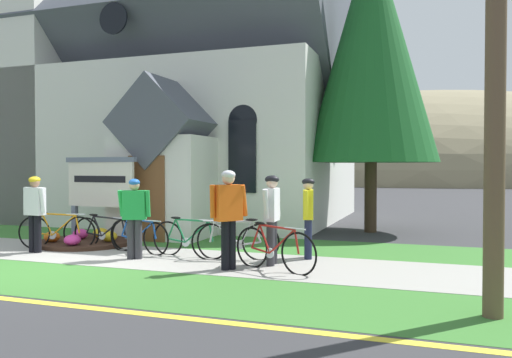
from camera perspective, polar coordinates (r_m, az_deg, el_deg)
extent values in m
plane|color=#333335|center=(13.13, -11.17, -6.66)|extent=(140.00, 140.00, 0.00)
cube|color=#99968E|center=(12.59, -24.61, -7.08)|extent=(32.00, 2.36, 0.01)
cube|color=#38722D|center=(14.36, -18.08, -6.00)|extent=(24.00, 2.34, 0.01)
cube|color=silver|center=(18.79, -8.18, 3.29)|extent=(11.19, 8.35, 4.93)
cube|color=#4C515B|center=(19.36, -8.23, 15.40)|extent=(11.69, 8.50, 8.50)
cube|color=silver|center=(19.24, -23.71, 11.72)|extent=(2.75, 2.75, 10.65)
cube|color=silver|center=(13.45, -10.32, -0.90)|extent=(2.40, 1.60, 2.60)
cube|color=#4C515B|center=(13.49, -10.35, 6.12)|extent=(2.40, 1.80, 2.40)
cube|color=brown|center=(12.76, -12.13, -2.16)|extent=(1.00, 0.06, 2.10)
cube|color=black|center=(13.33, -1.55, 2.54)|extent=(0.76, 0.06, 1.90)
cone|color=black|center=(13.39, -1.55, 6.61)|extent=(0.80, 0.06, 0.80)
cylinder|color=black|center=(15.74, -15.62, 16.87)|extent=(0.90, 0.06, 0.90)
cube|color=slate|center=(13.69, -19.55, -4.59)|extent=(0.12, 0.12, 0.85)
cube|color=slate|center=(12.64, -14.07, -5.05)|extent=(0.12, 0.12, 0.85)
cube|color=silver|center=(13.08, -16.95, -0.58)|extent=(1.95, 0.22, 1.09)
cube|color=slate|center=(13.08, -16.97, 2.08)|extent=(2.08, 0.27, 0.12)
cube|color=black|center=(13.04, -17.08, -0.01)|extent=(1.56, 0.12, 0.16)
cylinder|color=#382319|center=(12.76, -18.38, -6.71)|extent=(2.27, 2.27, 0.10)
ellipsoid|color=gold|center=(12.33, -16.04, -6.18)|extent=(0.36, 0.36, 0.24)
ellipsoid|color=gold|center=(13.05, -16.94, -5.77)|extent=(0.36, 0.36, 0.24)
ellipsoid|color=#CC338C|center=(12.99, -18.99, -5.81)|extent=(0.36, 0.36, 0.24)
ellipsoid|color=orange|center=(12.71, -21.80, -5.99)|extent=(0.36, 0.36, 0.24)
ellipsoid|color=#CC338C|center=(12.00, -19.80, -6.41)|extent=(0.36, 0.36, 0.24)
torus|color=black|center=(12.27, -18.33, -5.70)|extent=(0.70, 0.06, 0.70)
torus|color=black|center=(11.64, -14.39, -6.06)|extent=(0.70, 0.06, 0.70)
cylinder|color=black|center=(11.83, -15.78, -5.24)|extent=(0.56, 0.06, 0.42)
cylinder|color=black|center=(11.88, -16.23, -4.17)|extent=(0.77, 0.07, 0.08)
cylinder|color=black|center=(12.06, -17.24, -5.02)|extent=(0.26, 0.05, 0.45)
cylinder|color=black|center=(12.14, -17.58, -5.89)|extent=(0.42, 0.05, 0.09)
cylinder|color=black|center=(12.19, -18.00, -4.84)|extent=(0.22, 0.04, 0.40)
cylinder|color=black|center=(11.64, -14.56, -5.21)|extent=(0.12, 0.04, 0.35)
ellipsoid|color=black|center=(12.11, -17.67, -3.83)|extent=(0.24, 0.09, 0.05)
cylinder|color=silver|center=(11.65, -14.74, -4.27)|extent=(0.44, 0.05, 0.03)
cylinder|color=silver|center=(12.02, -16.81, -6.08)|extent=(0.18, 0.03, 0.18)
torus|color=black|center=(10.05, 0.54, -7.06)|extent=(0.72, 0.26, 0.74)
torus|color=black|center=(10.12, -5.14, -7.01)|extent=(0.72, 0.26, 0.74)
cylinder|color=#B7B7BC|center=(10.06, -3.22, -6.08)|extent=(0.53, 0.20, 0.47)
cylinder|color=#B7B7BC|center=(10.02, -2.60, -4.77)|extent=(0.71, 0.26, 0.05)
cylinder|color=#B7B7BC|center=(10.04, -1.12, -6.04)|extent=(0.25, 0.11, 0.48)
cylinder|color=#B7B7BC|center=(10.06, -0.60, -7.21)|extent=(0.39, 0.16, 0.09)
cylinder|color=#B7B7BC|center=(10.03, 0.03, -5.90)|extent=(0.21, 0.10, 0.42)
cylinder|color=#B7B7BC|center=(10.08, -4.92, -5.91)|extent=(0.12, 0.07, 0.40)
ellipsoid|color=black|center=(10.00, -0.49, -4.56)|extent=(0.25, 0.15, 0.05)
cylinder|color=silver|center=(10.05, -4.69, -4.69)|extent=(0.43, 0.16, 0.03)
cylinder|color=silver|center=(10.07, -1.74, -7.35)|extent=(0.18, 0.07, 0.18)
torus|color=black|center=(11.51, -14.73, -6.13)|extent=(0.70, 0.19, 0.71)
torus|color=black|center=(10.81, -11.12, -6.59)|extent=(0.70, 0.19, 0.71)
cylinder|color=#194CA5|center=(11.02, -12.40, -5.66)|extent=(0.53, 0.16, 0.43)
cylinder|color=#194CA5|center=(11.07, -12.81, -4.51)|extent=(0.72, 0.20, 0.06)
cylinder|color=#194CA5|center=(11.28, -13.73, -5.43)|extent=(0.25, 0.09, 0.44)
cylinder|color=#194CA5|center=(11.37, -14.04, -6.34)|extent=(0.40, 0.13, 0.09)
cylinder|color=#194CA5|center=(11.42, -14.42, -5.23)|extent=(0.21, 0.08, 0.39)
cylinder|color=#194CA5|center=(10.81, -11.27, -5.65)|extent=(0.12, 0.06, 0.36)
ellipsoid|color=black|center=(11.33, -14.12, -4.16)|extent=(0.25, 0.13, 0.05)
cylinder|color=silver|center=(10.82, -11.43, -4.61)|extent=(0.43, 0.13, 0.03)
cylinder|color=silver|center=(11.23, -13.33, -6.56)|extent=(0.18, 0.06, 0.18)
torus|color=black|center=(12.51, -23.49, -5.50)|extent=(0.73, 0.23, 0.75)
torus|color=black|center=(12.06, -19.09, -5.72)|extent=(0.73, 0.23, 0.75)
cylinder|color=orange|center=(12.19, -20.63, -4.84)|extent=(0.55, 0.18, 0.48)
cylinder|color=orange|center=(12.21, -21.12, -3.70)|extent=(0.75, 0.23, 0.07)
cylinder|color=orange|center=(12.35, -22.25, -4.71)|extent=(0.26, 0.10, 0.50)
cylinder|color=orange|center=(12.42, -22.63, -5.67)|extent=(0.42, 0.14, 0.09)
cylinder|color=orange|center=(12.44, -23.11, -4.55)|extent=(0.22, 0.09, 0.44)
cylinder|color=orange|center=(12.06, -19.28, -4.77)|extent=(0.12, 0.07, 0.41)
ellipsoid|color=black|center=(12.38, -22.74, -3.44)|extent=(0.25, 0.14, 0.05)
cylinder|color=silver|center=(12.05, -19.47, -3.73)|extent=(0.43, 0.14, 0.03)
cylinder|color=silver|center=(12.33, -21.76, -5.84)|extent=(0.18, 0.07, 0.18)
torus|color=black|center=(9.38, -0.46, -7.65)|extent=(0.71, 0.32, 0.75)
torus|color=black|center=(8.71, 4.78, -8.35)|extent=(0.71, 0.32, 0.75)
cylinder|color=#A51E19|center=(8.90, 2.91, -6.99)|extent=(0.54, 0.25, 0.49)
cylinder|color=#A51E19|center=(8.95, 2.33, -5.40)|extent=(0.74, 0.33, 0.06)
cylinder|color=#A51E19|center=(9.15, 0.98, -6.69)|extent=(0.26, 0.13, 0.50)
cylinder|color=#A51E19|center=(9.24, 0.53, -7.95)|extent=(0.41, 0.20, 0.09)
cylinder|color=#A51E19|center=(9.28, -0.02, -6.40)|extent=(0.22, 0.12, 0.44)
cylinder|color=#A51E19|center=(8.71, 4.56, -7.01)|extent=(0.12, 0.08, 0.41)
ellipsoid|color=black|center=(9.19, 0.43, -4.95)|extent=(0.25, 0.17, 0.05)
cylinder|color=silver|center=(8.70, 4.34, -5.53)|extent=(0.42, 0.19, 0.03)
cylinder|color=silver|center=(9.11, 1.54, -8.26)|extent=(0.17, 0.09, 0.18)
torus|color=black|center=(10.79, -9.79, -6.56)|extent=(0.72, 0.10, 0.72)
torus|color=black|center=(10.24, -4.85, -6.96)|extent=(0.72, 0.10, 0.72)
cylinder|color=#19723F|center=(10.40, -6.59, -5.88)|extent=(0.57, 0.08, 0.48)
cylinder|color=#19723F|center=(10.43, -7.14, -4.59)|extent=(0.78, 0.10, 0.05)
cylinder|color=#19723F|center=(10.60, -8.41, -5.72)|extent=(0.27, 0.06, 0.48)
cylinder|color=#19723F|center=(10.68, -8.84, -6.78)|extent=(0.43, 0.07, 0.09)
cylinder|color=#19723F|center=(10.71, -9.37, -5.51)|extent=(0.22, 0.05, 0.42)
cylinder|color=#19723F|center=(10.24, -5.06, -5.85)|extent=(0.12, 0.05, 0.40)
ellipsoid|color=black|center=(10.63, -8.94, -4.29)|extent=(0.25, 0.10, 0.05)
cylinder|color=silver|center=(10.23, -5.27, -4.62)|extent=(0.44, 0.06, 0.03)
cylinder|color=silver|center=(10.57, -7.87, -7.00)|extent=(0.18, 0.04, 0.18)
cylinder|color=black|center=(11.81, -23.16, -5.67)|extent=(0.15, 0.15, 0.80)
cylinder|color=black|center=(11.93, -23.66, -5.61)|extent=(0.15, 0.15, 0.80)
cube|color=silver|center=(11.81, -23.44, -2.29)|extent=(0.47, 0.25, 0.59)
sphere|color=#936B51|center=(11.79, -23.46, -0.36)|extent=(0.21, 0.21, 0.21)
ellipsoid|color=gold|center=(11.79, -23.47, -0.08)|extent=(0.25, 0.28, 0.15)
cylinder|color=silver|center=(11.57, -22.70, -2.21)|extent=(0.09, 0.17, 0.54)
cylinder|color=silver|center=(12.04, -24.16, -2.09)|extent=(0.09, 0.15, 0.53)
cylinder|color=#2D2D33|center=(10.41, -12.99, -6.58)|extent=(0.15, 0.15, 0.79)
cylinder|color=#2D2D33|center=(10.45, -13.77, -6.56)|extent=(0.15, 0.15, 0.79)
cube|color=green|center=(10.36, -13.40, -2.83)|extent=(0.48, 0.33, 0.57)
sphere|color=tan|center=(10.34, -13.41, -0.68)|extent=(0.20, 0.20, 0.20)
ellipsoid|color=#1E59B2|center=(10.33, -13.41, -0.37)|extent=(0.29, 0.31, 0.14)
cylinder|color=green|center=(10.26, -11.98, -2.70)|extent=(0.09, 0.13, 0.52)
cylinder|color=green|center=(10.46, -14.80, -2.64)|extent=(0.09, 0.18, 0.53)
cylinder|color=#191E38|center=(10.16, 5.83, -6.73)|extent=(0.15, 0.15, 0.79)
cylinder|color=#191E38|center=(10.37, 5.84, -6.57)|extent=(0.15, 0.15, 0.79)
cube|color=yellow|center=(10.19, 5.85, -2.83)|extent=(0.30, 0.48, 0.58)
sphere|color=beige|center=(10.17, 5.85, -0.63)|extent=(0.20, 0.20, 0.20)
ellipsoid|color=black|center=(10.17, 5.85, -0.32)|extent=(0.30, 0.27, 0.14)
cylinder|color=yellow|center=(9.92, 5.60, -2.78)|extent=(0.09, 0.14, 0.53)
cylinder|color=yellow|center=(10.46, 6.08, -2.57)|extent=(0.09, 0.10, 0.52)
cylinder|color=black|center=(9.15, -2.74, -7.37)|extent=(0.15, 0.15, 0.87)
cylinder|color=black|center=(9.08, -3.44, -7.43)|extent=(0.15, 0.15, 0.87)
cube|color=#E55914|center=(9.03, -3.09, -2.66)|extent=(0.46, 0.51, 0.64)
sphere|color=beige|center=(9.01, -3.10, 0.08)|extent=(0.23, 0.23, 0.23)
ellipsoid|color=silver|center=(9.01, -3.10, 0.48)|extent=(0.37, 0.36, 0.16)
cylinder|color=#E55914|center=(9.15, -1.36, -2.41)|extent=(0.09, 0.24, 0.58)
cylinder|color=#E55914|center=(8.92, -4.87, -2.51)|extent=(0.09, 0.12, 0.58)
cylinder|color=#2D2D33|center=(9.65, 1.94, -7.06)|extent=(0.15, 0.15, 0.83)
cylinder|color=#2D2D33|center=(9.44, 1.63, -7.25)|extent=(0.15, 0.15, 0.83)
cube|color=silver|center=(9.47, 1.79, -2.87)|extent=(0.23, 0.48, 0.60)
sphere|color=beige|center=(9.44, 1.79, -0.40)|extent=(0.21, 0.21, 0.21)
ellipsoid|color=black|center=(9.44, 1.79, -0.04)|extent=(0.28, 0.24, 0.15)
cylinder|color=silver|center=(9.73, 2.41, -2.58)|extent=(0.09, 0.16, 0.55)
cylinder|color=silver|center=(9.20, 1.13, -2.80)|extent=(0.09, 0.21, 0.55)
cylinder|color=#3D2D1E|center=(14.64, 12.66, -2.00)|extent=(0.34, 0.34, 1.95)
cone|color=#195623|center=(15.00, 12.74, 14.28)|extent=(3.68, 3.68, 6.47)
ellipsoid|color=#847A5B|center=(73.21, 16.17, -0.13)|extent=(77.49, 54.50, 23.34)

